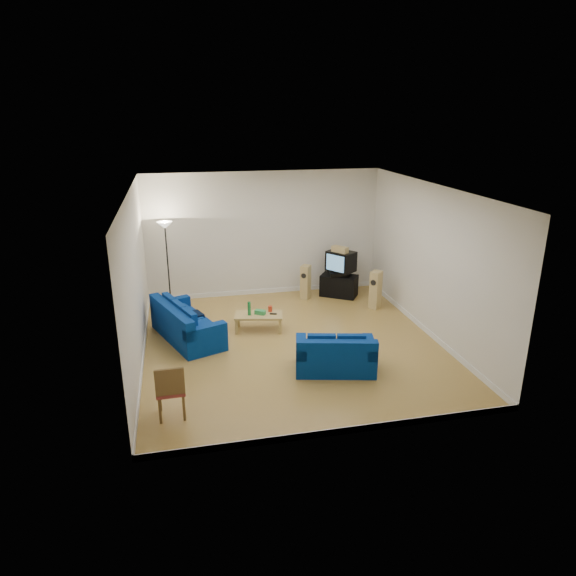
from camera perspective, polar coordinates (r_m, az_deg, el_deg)
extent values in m
cube|color=olive|center=(10.74, 0.46, -6.24)|extent=(6.00, 6.50, 0.01)
cube|color=white|center=(9.81, 0.51, 10.92)|extent=(6.00, 6.50, 0.01)
cube|color=silver|center=(13.24, -2.67, 5.98)|extent=(6.00, 0.01, 3.20)
cube|color=silver|center=(7.23, 6.27, -5.47)|extent=(6.00, 0.01, 3.20)
cube|color=silver|center=(9.96, -16.59, 0.78)|extent=(0.01, 6.50, 3.20)
cube|color=silver|center=(11.19, 15.65, 2.85)|extent=(0.01, 6.50, 3.20)
cube|color=white|center=(13.66, -2.57, -0.33)|extent=(6.00, 0.02, 0.12)
cube|color=white|center=(8.00, 5.84, -15.54)|extent=(6.00, 0.02, 0.12)
cube|color=white|center=(10.52, -15.75, -7.21)|extent=(0.02, 6.50, 0.12)
cube|color=white|center=(11.69, 14.94, -4.42)|extent=(0.02, 6.50, 0.12)
cube|color=navy|center=(11.13, -11.07, -4.59)|extent=(1.55, 2.21, 0.39)
cube|color=navy|center=(10.87, -12.84, -3.05)|extent=(0.92, 1.97, 0.40)
cube|color=navy|center=(11.81, -12.91, -1.71)|extent=(0.89, 0.51, 0.22)
cube|color=navy|center=(10.23, -9.16, -4.76)|extent=(0.89, 0.51, 0.22)
cube|color=black|center=(11.06, -10.51, -3.07)|extent=(0.48, 0.48, 0.11)
cube|color=navy|center=(9.70, 5.25, -8.05)|extent=(1.61, 1.13, 0.36)
cube|color=navy|center=(9.26, 5.45, -6.92)|extent=(1.46, 0.52, 0.37)
cube|color=navy|center=(9.55, 1.47, -6.54)|extent=(0.37, 0.84, 0.21)
cube|color=navy|center=(9.65, 9.08, -6.51)|extent=(0.37, 0.84, 0.21)
cube|color=black|center=(9.70, 5.24, -6.31)|extent=(0.41, 0.41, 0.10)
cube|color=tan|center=(11.27, -3.29, -3.04)|extent=(1.12, 0.72, 0.05)
cube|color=tan|center=(11.19, -5.73, -4.34)|extent=(0.07, 0.07, 0.33)
cube|color=tan|center=(11.57, -5.55, -3.52)|extent=(0.07, 0.07, 0.33)
cube|color=tan|center=(11.14, -0.90, -4.35)|extent=(0.07, 0.07, 0.33)
cube|color=tan|center=(11.53, -0.89, -3.52)|extent=(0.07, 0.07, 0.33)
cylinder|color=#197233|center=(11.18, -4.33, -2.29)|extent=(0.10, 0.10, 0.30)
cube|color=green|center=(11.25, -3.10, -2.70)|extent=(0.26, 0.23, 0.09)
cylinder|color=red|center=(11.39, -2.00, -2.32)|extent=(0.11, 0.11, 0.13)
cube|color=black|center=(11.25, -1.65, -2.88)|extent=(0.16, 0.09, 0.02)
cube|color=black|center=(13.45, 5.68, 0.27)|extent=(1.05, 0.93, 0.56)
cube|color=black|center=(13.33, 5.68, 1.61)|extent=(0.54, 0.47, 0.11)
cube|color=black|center=(13.30, 5.91, 2.98)|extent=(0.79, 0.83, 0.52)
cube|color=teal|center=(13.10, 5.26, 2.75)|extent=(0.33, 0.44, 0.41)
cube|color=tan|center=(13.13, 5.79, 4.28)|extent=(0.39, 0.45, 0.15)
cube|color=tan|center=(13.14, 1.96, 0.65)|extent=(0.32, 0.33, 0.89)
cylinder|color=black|center=(12.95, 1.75, 1.36)|extent=(0.12, 0.09, 0.13)
cube|color=tan|center=(12.67, 9.70, -0.20)|extent=(0.35, 0.35, 0.94)
cylinder|color=black|center=(12.48, 9.46, 0.59)|extent=(0.11, 0.12, 0.14)
cylinder|color=black|center=(13.00, -12.85, -2.04)|extent=(0.28, 0.28, 0.03)
cylinder|color=black|center=(12.67, -13.18, 2.25)|extent=(0.03, 0.03, 2.01)
cone|color=white|center=(12.42, -13.54, 6.81)|extent=(0.37, 0.37, 0.16)
cube|color=brown|center=(8.35, -14.04, -13.09)|extent=(0.04, 0.04, 0.44)
cube|color=brown|center=(8.66, -14.05, -11.83)|extent=(0.04, 0.04, 0.44)
cube|color=brown|center=(8.35, -11.49, -12.91)|extent=(0.04, 0.04, 0.44)
cube|color=brown|center=(8.66, -11.60, -11.65)|extent=(0.04, 0.04, 0.44)
cube|color=maroon|center=(8.38, -12.91, -10.94)|extent=(0.45, 0.45, 0.06)
cube|color=brown|center=(8.09, -13.01, -10.16)|extent=(0.44, 0.05, 0.44)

